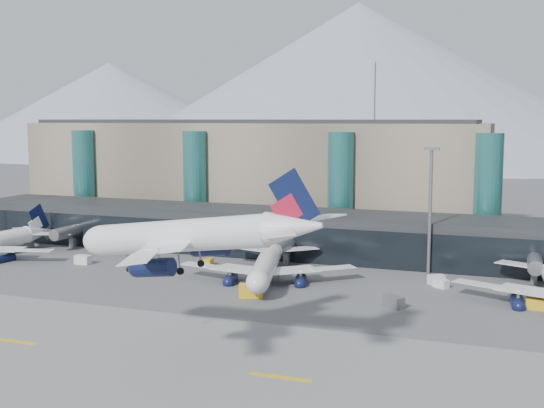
{
  "coord_description": "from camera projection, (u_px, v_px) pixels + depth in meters",
  "views": [
    {
      "loc": [
        45.9,
        -90.1,
        31.26
      ],
      "look_at": [
        2.02,
        32.0,
        14.95
      ],
      "focal_mm": 45.0,
      "sensor_mm": 36.0,
      "label": 1
    }
  ],
  "objects": [
    {
      "name": "ground",
      "position": [
        188.0,
        326.0,
        103.43
      ],
      "size": [
        900.0,
        900.0,
        0.0
      ],
      "primitive_type": "plane",
      "color": "#515154",
      "rests_on": "ground"
    },
    {
      "name": "runway_strip",
      "position": [
        137.0,
        358.0,
        89.43
      ],
      "size": [
        400.0,
        40.0,
        0.04
      ],
      "primitive_type": "cube",
      "color": "slate",
      "rests_on": "ground"
    },
    {
      "name": "runway_markings",
      "position": [
        137.0,
        358.0,
        89.42
      ],
      "size": [
        128.0,
        1.0,
        0.02
      ],
      "color": "gold",
      "rests_on": "ground"
    },
    {
      "name": "concourse",
      "position": [
        301.0,
        233.0,
        156.72
      ],
      "size": [
        170.0,
        27.0,
        10.0
      ],
      "color": "black",
      "rests_on": "ground"
    },
    {
      "name": "terminal_main",
      "position": [
        252.0,
        174.0,
        193.93
      ],
      "size": [
        130.0,
        30.0,
        31.0
      ],
      "color": "gray",
      "rests_on": "ground"
    },
    {
      "name": "teal_towers",
      "position": [
        265.0,
        186.0,
        175.82
      ],
      "size": [
        116.4,
        19.4,
        46.0
      ],
      "color": "#276F6E",
      "rests_on": "ground"
    },
    {
      "name": "mountain_ridge",
      "position": [
        471.0,
        96.0,
        447.19
      ],
      "size": [
        910.0,
        400.0,
        110.0
      ],
      "color": "gray",
      "rests_on": "ground"
    },
    {
      "name": "lightmast_mid",
      "position": [
        430.0,
        203.0,
        136.39
      ],
      "size": [
        3.0,
        1.2,
        25.6
      ],
      "color": "slate",
      "rests_on": "ground"
    },
    {
      "name": "hero_jet",
      "position": [
        204.0,
        227.0,
        84.91
      ],
      "size": [
        35.72,
        36.18,
        11.69
      ],
      "rotation": [
        0.0,
        -0.12,
        -0.09
      ],
      "color": "white",
      "rests_on": "ground"
    },
    {
      "name": "jet_parked_mid",
      "position": [
        267.0,
        257.0,
        132.88
      ],
      "size": [
        35.31,
        36.54,
        11.74
      ],
      "rotation": [
        0.0,
        0.0,
        1.82
      ],
      "color": "white",
      "rests_on": "ground"
    },
    {
      "name": "veh_a",
      "position": [
        83.0,
        260.0,
        147.18
      ],
      "size": [
        3.44,
        1.99,
        1.91
      ],
      "primitive_type": "cube",
      "rotation": [
        0.0,
        0.0,
        -0.03
      ],
      "color": "silver",
      "rests_on": "ground"
    },
    {
      "name": "veh_b",
      "position": [
        208.0,
        262.0,
        145.86
      ],
      "size": [
        1.77,
        2.65,
        1.46
      ],
      "primitive_type": "cube",
      "rotation": [
        0.0,
        0.0,
        1.66
      ],
      "color": "gold",
      "rests_on": "ground"
    },
    {
      "name": "veh_c",
      "position": [
        394.0,
        302.0,
        113.13
      ],
      "size": [
        3.94,
        3.7,
        1.97
      ],
      "primitive_type": "cube",
      "rotation": [
        0.0,
        0.0,
        -0.68
      ],
      "color": "#4A4A4F",
      "rests_on": "ground"
    },
    {
      "name": "veh_d",
      "position": [
        436.0,
        280.0,
        129.31
      ],
      "size": [
        3.43,
        3.11,
        1.74
      ],
      "primitive_type": "cube",
      "rotation": [
        0.0,
        0.0,
        0.63
      ],
      "color": "silver",
      "rests_on": "ground"
    },
    {
      "name": "veh_e",
      "position": [
        536.0,
        304.0,
        112.07
      ],
      "size": [
        3.35,
        2.07,
        1.82
      ],
      "primitive_type": "cube",
      "rotation": [
        0.0,
        0.0,
        -0.08
      ],
      "color": "gold",
      "rests_on": "ground"
    },
    {
      "name": "veh_f",
      "position": [
        27.0,
        246.0,
        162.78
      ],
      "size": [
        2.47,
        3.78,
        1.95
      ],
      "primitive_type": "cube",
      "rotation": [
        0.0,
        0.0,
        1.76
      ],
      "color": "#4A4A4F",
      "rests_on": "ground"
    },
    {
      "name": "veh_g",
      "position": [
        441.0,
        283.0,
        126.57
      ],
      "size": [
        3.17,
        2.89,
        1.6
      ],
      "primitive_type": "cube",
      "rotation": [
        0.0,
        0.0,
        -0.61
      ],
      "color": "silver",
      "rests_on": "ground"
    },
    {
      "name": "veh_h",
      "position": [
        251.0,
        291.0,
        119.83
      ],
      "size": [
        4.64,
        3.46,
        2.29
      ],
      "primitive_type": "cube",
      "rotation": [
        0.0,
        0.0,
        0.35
      ],
      "color": "gold",
      "rests_on": "ground"
    }
  ]
}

